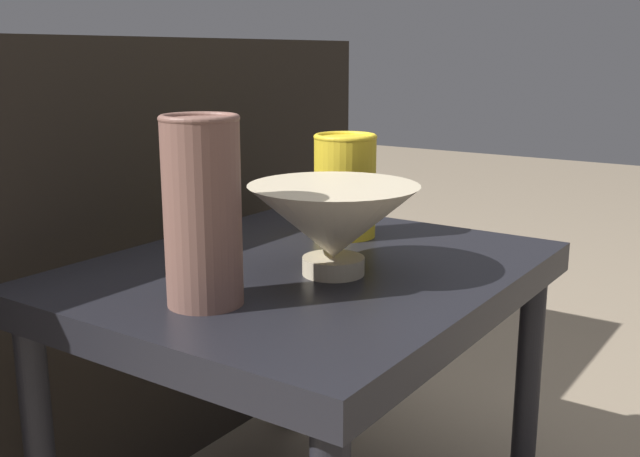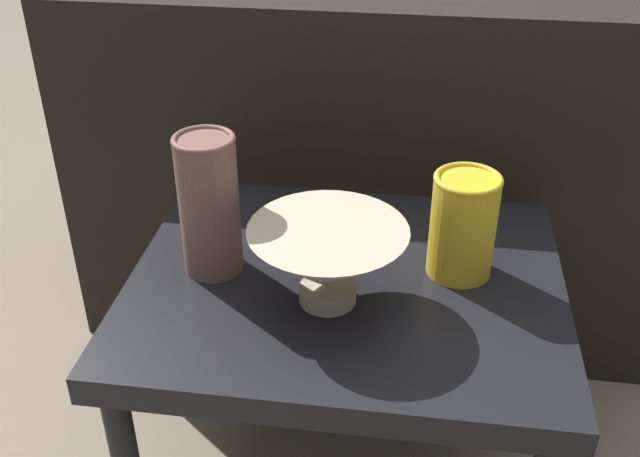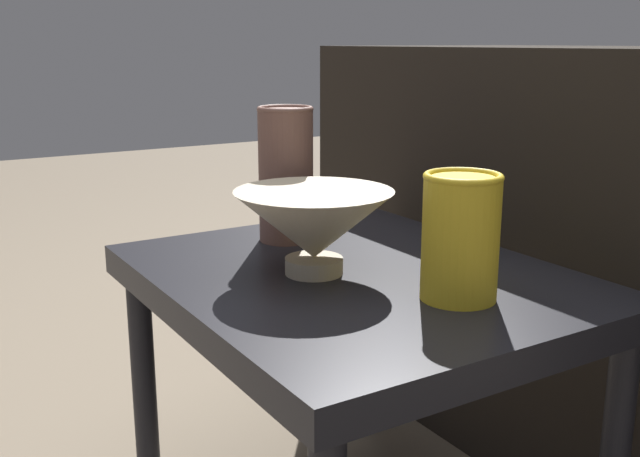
{
  "view_description": "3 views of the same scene",
  "coord_description": "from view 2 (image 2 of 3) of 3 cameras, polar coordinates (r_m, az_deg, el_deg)",
  "views": [
    {
      "loc": [
        -0.75,
        -0.53,
        0.66
      ],
      "look_at": [
        -0.06,
        -0.06,
        0.47
      ],
      "focal_mm": 42.0,
      "sensor_mm": 36.0,
      "label": 1
    },
    {
      "loc": [
        0.08,
        -0.84,
        1.0
      ],
      "look_at": [
        -0.03,
        -0.05,
        0.51
      ],
      "focal_mm": 42.0,
      "sensor_mm": 36.0,
      "label": 2
    },
    {
      "loc": [
        0.77,
        -0.53,
        0.69
      ],
      "look_at": [
        0.02,
        -0.07,
        0.47
      ],
      "focal_mm": 42.0,
      "sensor_mm": 36.0,
      "label": 3
    }
  ],
  "objects": [
    {
      "name": "bowl",
      "position": [
        0.95,
        0.6,
        -2.42
      ],
      "size": [
        0.21,
        0.21,
        0.11
      ],
      "color": "#C1B293",
      "rests_on": "table"
    },
    {
      "name": "couch_backdrop",
      "position": [
        1.53,
        4.25,
        6.15
      ],
      "size": [
        1.13,
        0.5,
        0.69
      ],
      "color": "black",
      "rests_on": "ground_plane"
    },
    {
      "name": "vase_colorful_right",
      "position": [
        1.02,
        10.85,
        0.35
      ],
      "size": [
        0.09,
        0.09,
        0.15
      ],
      "color": "gold",
      "rests_on": "table"
    },
    {
      "name": "table",
      "position": [
        1.06,
        1.96,
        -5.89
      ],
      "size": [
        0.59,
        0.49,
        0.4
      ],
      "color": "black",
      "rests_on": "ground_plane"
    },
    {
      "name": "vase_textured_left",
      "position": [
        1.01,
        -8.52,
        1.73
      ],
      "size": [
        0.08,
        0.08,
        0.2
      ],
      "color": "brown",
      "rests_on": "table"
    }
  ]
}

